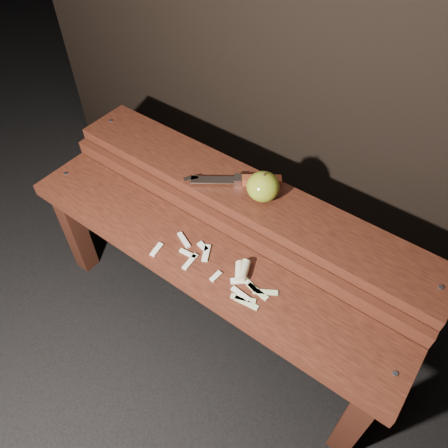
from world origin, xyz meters
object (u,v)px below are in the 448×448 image
Objects in this scene: bench_front_tier at (199,272)px; bench_rear_tier at (245,211)px; knife at (249,180)px; apple at (263,187)px.

bench_front_tier is 0.23m from bench_rear_tier.
knife is (-0.01, 0.03, 0.10)m from bench_rear_tier.
knife reaches higher than bench_rear_tier.
knife is (-0.06, 0.02, -0.03)m from apple.
apple is (0.05, 0.23, 0.19)m from bench_front_tier.
bench_rear_tier is 0.10m from knife.
bench_front_tier is 0.30m from knife.
bench_front_tier is at bearing -102.84° from apple.
bench_rear_tier reaches higher than bench_front_tier.
apple reaches higher than knife.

